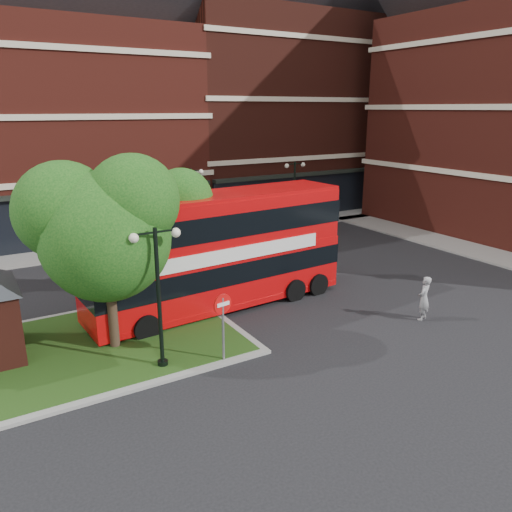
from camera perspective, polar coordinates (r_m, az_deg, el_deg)
ground at (r=20.09m, az=4.64°, el=-8.98°), size 120.00×120.00×0.00m
pavement_far at (r=34.06m, az=-11.61°, el=1.62°), size 44.00×3.00×0.12m
pavement_side at (r=33.00m, az=26.55°, el=-0.30°), size 3.00×28.00×0.12m
terrace_far_right at (r=45.87m, az=1.72°, el=15.76°), size 18.00×12.00×16.00m
traffic_island at (r=19.84m, az=-20.38°, el=-10.18°), size 12.60×7.60×0.15m
tree_island_west at (r=18.15m, az=-17.27°, el=3.56°), size 5.40×4.71×7.21m
tree_island_east at (r=21.43m, az=-10.96°, el=4.41°), size 4.46×3.90×6.29m
lamp_island at (r=16.79m, az=-11.08°, el=-4.03°), size 1.72×0.36×5.00m
lamp_far_left at (r=32.34m, az=-7.34°, el=6.07°), size 1.72×0.36×5.00m
lamp_far_right at (r=36.22m, az=4.41°, el=7.28°), size 1.72×0.36×5.00m
bus at (r=21.86m, az=-4.38°, el=1.44°), size 11.96×3.43×4.51m
woman at (r=22.20m, az=18.64°, el=-4.60°), size 0.82×0.68×1.92m
car_silver at (r=33.51m, az=-11.15°, el=2.40°), size 3.67×1.53×1.24m
car_white at (r=33.92m, az=-2.96°, el=3.14°), size 4.84×1.99×1.56m
no_entry_sign at (r=17.28m, az=-3.82°, el=-6.66°), size 0.71×0.17×2.58m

